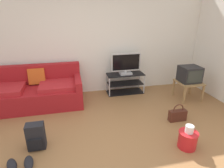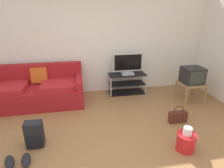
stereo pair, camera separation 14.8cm
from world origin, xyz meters
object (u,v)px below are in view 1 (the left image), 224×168
at_px(flat_tv, 126,64).
at_px(side_table, 189,84).
at_px(handbag, 178,115).
at_px(couch, 34,92).
at_px(crt_tv, 190,74).
at_px(tv_stand, 125,83).
at_px(sneakers_pair, 20,164).
at_px(backpack, 36,136).
at_px(cleaning_bucket, 188,138).

height_order(flat_tv, side_table, flat_tv).
bearing_deg(side_table, handbag, -131.92).
distance_m(flat_tv, side_table, 1.60).
height_order(couch, handbag, couch).
bearing_deg(crt_tv, side_table, -90.00).
height_order(tv_stand, flat_tv, flat_tv).
distance_m(handbag, sneakers_pair, 2.83).
distance_m(crt_tv, backpack, 3.56).
distance_m(couch, tv_stand, 2.23).
bearing_deg(cleaning_bucket, crt_tv, 57.10).
xyz_separation_m(backpack, cleaning_bucket, (2.31, -0.52, -0.05)).
bearing_deg(couch, sneakers_pair, -87.87).
height_order(couch, cleaning_bucket, couch).
bearing_deg(flat_tv, cleaning_bucket, -81.32).
bearing_deg(crt_tv, handbag, -131.40).
bearing_deg(cleaning_bucket, couch, 140.99).
height_order(handbag, sneakers_pair, handbag).
height_order(handbag, cleaning_bucket, cleaning_bucket).
relative_size(tv_stand, cleaning_bucket, 2.38).
height_order(side_table, backpack, side_table).
bearing_deg(tv_stand, side_table, -26.10).
xyz_separation_m(cleaning_bucket, sneakers_pair, (-2.49, 0.16, -0.12)).
bearing_deg(handbag, couch, 154.72).
distance_m(couch, side_table, 3.64).
height_order(couch, side_table, couch).
relative_size(handbag, cleaning_bucket, 0.90).
xyz_separation_m(couch, backpack, (0.25, -1.56, -0.11)).
bearing_deg(couch, handbag, -25.28).
relative_size(crt_tv, backpack, 1.06).
relative_size(couch, handbag, 5.98).
height_order(side_table, cleaning_bucket, side_table).
bearing_deg(backpack, flat_tv, 15.31).
height_order(backpack, cleaning_bucket, backpack).
xyz_separation_m(tv_stand, backpack, (-1.97, -1.77, -0.05)).
relative_size(handbag, sneakers_pair, 0.85).
bearing_deg(handbag, backpack, -175.12).
relative_size(flat_tv, side_table, 1.38).
xyz_separation_m(handbag, cleaning_bucket, (-0.27, -0.74, 0.04)).
xyz_separation_m(tv_stand, cleaning_bucket, (0.35, -2.29, -0.09)).
bearing_deg(couch, flat_tv, 4.84).
distance_m(crt_tv, handbag, 1.28).
height_order(couch, backpack, couch).
xyz_separation_m(crt_tv, cleaning_bucket, (-1.05, -1.62, -0.46)).
distance_m(side_table, backpack, 3.54).
distance_m(tv_stand, cleaning_bucket, 2.32).
distance_m(couch, flat_tv, 2.27).
bearing_deg(side_table, couch, 172.54).
bearing_deg(side_table, cleaning_bucket, -123.17).
height_order(crt_tv, cleaning_bucket, crt_tv).
relative_size(tv_stand, side_table, 1.74).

